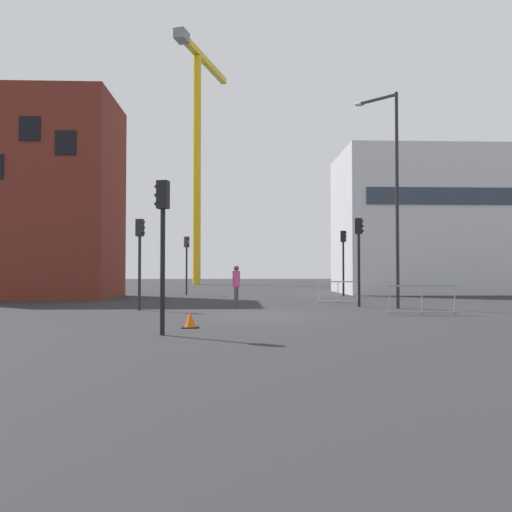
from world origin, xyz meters
name	(u,v)px	position (x,y,z in m)	size (l,w,h in m)	color
ground	(260,315)	(0.00, 0.00, 0.00)	(160.00, 160.00, 0.00)	#28282B
brick_building	(34,198)	(-12.68, 11.96, 5.83)	(9.38, 6.15, 11.65)	maroon
office_block	(420,223)	(12.21, 17.85, 4.97)	(11.40, 7.69, 9.93)	silver
construction_crane	(198,135)	(-5.42, 41.39, 17.40)	(5.42, 14.53, 27.51)	gold
streetlamp_tall	(392,183)	(5.81, 3.22, 5.33)	(1.57, 1.49, 9.20)	#232326
traffic_light_verge	(343,252)	(5.82, 13.53, 2.74)	(0.39, 0.35, 4.09)	black
traffic_light_median	(187,256)	(-4.09, 15.19, 2.57)	(0.36, 0.37, 3.81)	#2D2D30
traffic_light_crosswalk	(359,247)	(4.60, 4.21, 2.64)	(0.39, 0.35, 3.93)	black
traffic_light_corner	(163,231)	(-2.67, -5.61, 2.59)	(0.39, 0.29, 3.85)	black
traffic_light_island	(140,248)	(-4.74, 2.49, 2.49)	(0.39, 0.31, 3.68)	#232326
pedestrian_walking	(236,282)	(-0.85, 4.59, 1.07)	(0.34, 0.34, 1.82)	#4C4C51
safety_barrier_front	(422,299)	(5.87, -0.06, 0.56)	(2.57, 0.31, 1.08)	gray
safety_barrier_right_run	(338,292)	(4.17, 6.86, 0.56)	(2.13, 0.13, 1.08)	#B2B5BA
traffic_cone_on_verge	(190,320)	(-2.12, -3.97, 0.21)	(0.46, 0.46, 0.47)	black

